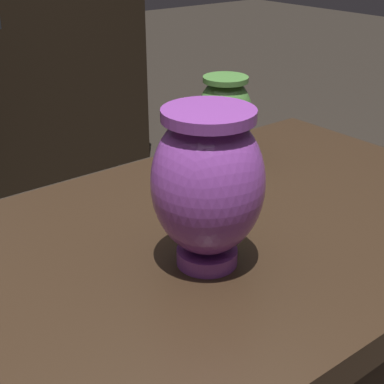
{
  "coord_description": "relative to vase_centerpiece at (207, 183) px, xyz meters",
  "views": [
    {
      "loc": [
        -0.46,
        -0.61,
        1.25
      ],
      "look_at": [
        -0.0,
        -0.03,
        0.9
      ],
      "focal_mm": 54.41,
      "sensor_mm": 36.0,
      "label": 1
    }
  ],
  "objects": [
    {
      "name": "vase_centerpiece",
      "position": [
        0.0,
        0.0,
        0.0
      ],
      "size": [
        0.16,
        0.16,
        0.23
      ],
      "color": "#7A388E",
      "rests_on": "display_plinth"
    },
    {
      "name": "vase_left_accent",
      "position": [
        0.28,
        0.28,
        -0.03
      ],
      "size": [
        0.11,
        0.11,
        0.17
      ],
      "color": "#477A38",
      "rests_on": "display_plinth"
    }
  ]
}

